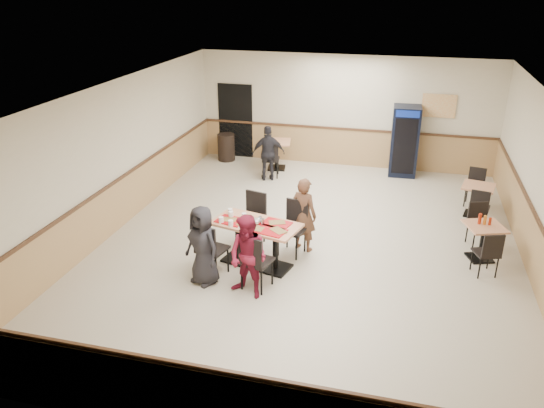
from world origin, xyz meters
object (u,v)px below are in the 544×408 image
(side_table_near, at_px, (483,237))
(pepsi_cooler, at_px, (405,141))
(lone_diner, at_px, (268,153))
(trash_bin, at_px, (226,147))
(main_table, at_px, (256,237))
(diner_woman_right, at_px, (248,257))
(diner_woman_left, at_px, (203,245))
(back_table, at_px, (277,150))
(diner_man_opposite, at_px, (304,214))
(side_table_far, at_px, (477,196))

(side_table_near, xyz_separation_m, pepsi_cooler, (-1.56, 4.34, 0.45))
(lone_diner, xyz_separation_m, trash_bin, (-1.56, 1.23, -0.33))
(main_table, height_order, diner_woman_right, diner_woman_right)
(main_table, xyz_separation_m, trash_bin, (-2.47, 5.52, -0.17))
(main_table, xyz_separation_m, lone_diner, (-0.91, 4.29, 0.16))
(diner_woman_left, bearing_deg, side_table_near, 49.48)
(diner_woman_right, relative_size, back_table, 1.70)
(diner_man_opposite, xyz_separation_m, pepsi_cooler, (1.71, 4.77, 0.19))
(diner_woman_left, relative_size, trash_bin, 1.85)
(back_table, relative_size, pepsi_cooler, 0.46)
(diner_woman_left, distance_m, side_table_far, 6.28)
(diner_man_opposite, xyz_separation_m, side_table_near, (3.28, 0.43, -0.27))
(diner_woman_right, xyz_separation_m, trash_bin, (-2.63, 6.53, -0.33))
(diner_man_opposite, bearing_deg, diner_woman_left, 69.02)
(pepsi_cooler, bearing_deg, trash_bin, 178.14)
(diner_woman_right, relative_size, trash_bin, 1.87)
(diner_woman_left, height_order, side_table_far, diner_woman_left)
(diner_woman_left, relative_size, back_table, 1.68)
(diner_woman_left, bearing_deg, back_table, 118.01)
(side_table_near, height_order, pepsi_cooler, pepsi_cooler)
(diner_man_opposite, relative_size, trash_bin, 1.91)
(diner_man_opposite, distance_m, back_table, 4.67)
(diner_man_opposite, distance_m, pepsi_cooler, 5.07)
(side_table_near, xyz_separation_m, trash_bin, (-6.46, 4.29, -0.08))
(diner_woman_left, distance_m, diner_man_opposite, 2.13)
(diner_woman_right, height_order, lone_diner, diner_woman_right)
(diner_man_opposite, relative_size, side_table_near, 1.77)
(side_table_far, height_order, trash_bin, trash_bin)
(diner_woman_right, height_order, trash_bin, diner_woman_right)
(side_table_near, distance_m, side_table_far, 2.05)
(diner_woman_right, relative_size, diner_man_opposite, 0.98)
(pepsi_cooler, bearing_deg, lone_diner, -161.43)
(main_table, height_order, diner_woman_left, diner_woman_left)
(diner_woman_left, distance_m, pepsi_cooler, 7.10)
(side_table_far, bearing_deg, trash_bin, 161.03)
(main_table, height_order, lone_diner, lone_diner)
(diner_man_opposite, bearing_deg, side_table_near, -152.08)
(diner_woman_right, distance_m, back_table, 6.28)
(side_table_near, distance_m, back_table, 6.28)
(pepsi_cooler, xyz_separation_m, trash_bin, (-4.89, -0.04, -0.53))
(trash_bin, bearing_deg, pepsi_cooler, 0.50)
(side_table_far, distance_m, trash_bin, 6.91)
(diner_man_opposite, distance_m, trash_bin, 5.71)
(main_table, xyz_separation_m, back_table, (-0.91, 5.17, -0.04))
(side_table_near, relative_size, back_table, 0.98)
(pepsi_cooler, distance_m, trash_bin, 4.92)
(diner_woman_right, bearing_deg, diner_woman_left, -173.78)
(diner_man_opposite, relative_size, pepsi_cooler, 0.80)
(back_table, bearing_deg, diner_woman_left, -88.06)
(diner_woman_right, xyz_separation_m, diner_man_opposite, (0.55, 1.81, 0.02))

